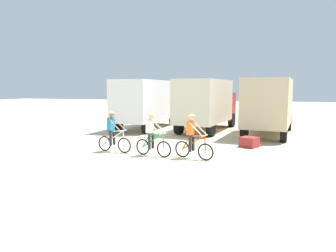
# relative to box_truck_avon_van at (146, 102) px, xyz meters

# --- Properties ---
(ground_plane) EXTENTS (120.00, 120.00, 0.00)m
(ground_plane) POSITION_rel_box_truck_avon_van_xyz_m (3.88, -9.97, -1.87)
(ground_plane) COLOR beige
(box_truck_avon_van) EXTENTS (2.63, 6.83, 3.35)m
(box_truck_avon_van) POSITION_rel_box_truck_avon_van_xyz_m (0.00, 0.00, 0.00)
(box_truck_avon_van) COLOR white
(box_truck_avon_van) RESTS_ON ground
(box_truck_cream_rv) EXTENTS (3.20, 6.99, 3.35)m
(box_truck_cream_rv) POSITION_rel_box_truck_avon_van_xyz_m (4.23, 0.13, 0.00)
(box_truck_cream_rv) COLOR beige
(box_truck_cream_rv) RESTS_ON ground
(box_truck_tan_camper) EXTENTS (3.07, 6.96, 3.35)m
(box_truck_tan_camper) POSITION_rel_box_truck_avon_van_xyz_m (8.13, -0.59, 0.00)
(box_truck_tan_camper) COLOR #CCB78E
(box_truck_tan_camper) RESTS_ON ground
(cyclist_orange_shirt) EXTENTS (1.72, 0.53, 1.82)m
(cyclist_orange_shirt) POSITION_rel_box_truck_avon_van_xyz_m (1.57, -7.94, -1.03)
(cyclist_orange_shirt) COLOR black
(cyclist_orange_shirt) RESTS_ON ground
(cyclist_cowboy_hat) EXTENTS (1.70, 0.59, 1.82)m
(cyclist_cowboy_hat) POSITION_rel_box_truck_avon_van_xyz_m (3.50, -8.20, -1.03)
(cyclist_cowboy_hat) COLOR black
(cyclist_cowboy_hat) RESTS_ON ground
(cyclist_near_camera) EXTENTS (1.68, 0.65, 1.82)m
(cyclist_near_camera) POSITION_rel_box_truck_avon_van_xyz_m (5.22, -8.19, -1.03)
(cyclist_near_camera) COLOR black
(cyclist_near_camera) RESTS_ON ground
(supply_crate) EXTENTS (0.98, 0.96, 0.49)m
(supply_crate) POSITION_rel_box_truck_avon_van_xyz_m (7.25, -4.96, -1.63)
(supply_crate) COLOR #9E2D2D
(supply_crate) RESTS_ON ground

